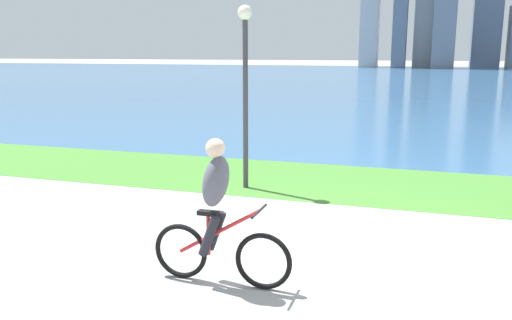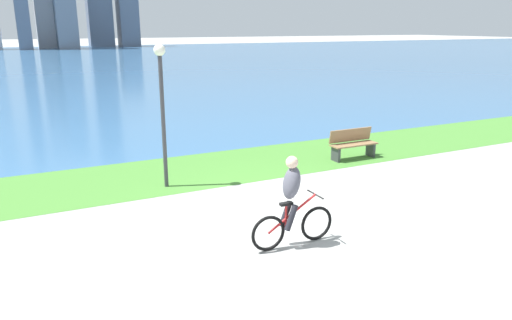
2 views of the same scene
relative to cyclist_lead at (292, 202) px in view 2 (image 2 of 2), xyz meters
The scene contains 6 objects.
ground_plane 1.87m from the cyclist_lead, 69.00° to the left, with size 300.00×300.00×0.00m, color #9E9E99.
grass_strip_bayside 5.36m from the cyclist_lead, 83.52° to the left, with size 120.00×3.30×0.01m, color #478433.
bay_water_surface 50.86m from the cyclist_lead, 89.33° to the left, with size 300.00×87.86×0.00m, color #386693.
cyclist_lead is the anchor object (origin of this frame).
bench_near_path 6.42m from the cyclist_lead, 42.92° to the left, with size 1.50×0.47×0.90m.
lamppost_tall 4.67m from the cyclist_lead, 104.70° to the left, with size 0.28×0.28×3.49m.
Camera 2 is at (-4.73, -8.50, 3.91)m, focal length 33.54 mm.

